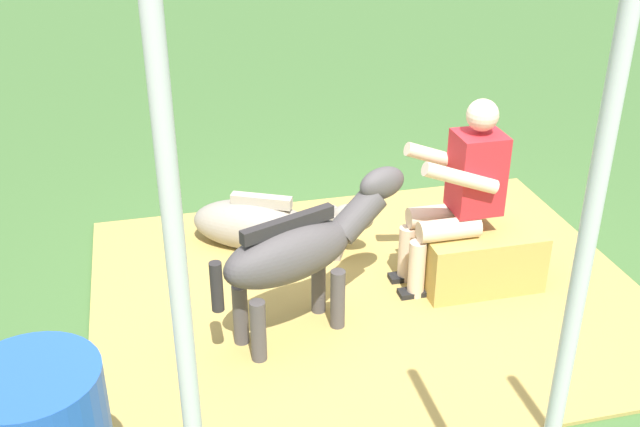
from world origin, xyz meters
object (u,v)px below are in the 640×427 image
Objects in this scene: hay_bale at (475,255)px; pony_standing at (301,250)px; tent_pole_right at (189,388)px; tent_pole_mid at (568,346)px; pony_lying at (265,225)px; person_seated at (459,190)px.

hay_bale is 1.33m from pony_standing.
tent_pole_right is 1.25m from tent_pole_mid.
pony_lying is 3.22m from tent_pole_mid.
pony_lying is (1.13, -0.79, -0.51)m from person_seated.
person_seated is at bearing -104.93° from tent_pole_mid.
hay_bale is 2.55m from tent_pole_mid.
pony_standing is 2.09m from tent_pole_right.
pony_standing is at bearing 92.01° from pony_lying.
hay_bale is 0.61× the size of pony_standing.
pony_standing reaches higher than hay_bale.
tent_pole_mid reaches higher than pony_standing.
tent_pole_right is at bearing 49.22° from person_seated.
tent_pole_mid is at bearing 100.05° from pony_lying.
tent_pole_right is at bearing 76.22° from pony_lying.
pony_standing is at bearing -112.25° from tent_pole_right.
hay_bale is 0.32× the size of tent_pole_mid.
tent_pole_right is at bearing 46.85° from hay_bale.
hay_bale is 1.51m from pony_lying.
person_seated is 2.36m from tent_pole_mid.
person_seated is 1.01× the size of pony_standing.
pony_standing is 2.09m from tent_pole_mid.
tent_pole_right is (0.76, 1.85, 0.64)m from pony_standing.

